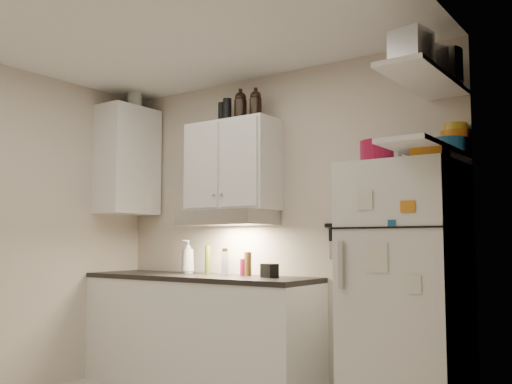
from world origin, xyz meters
The scene contains 34 objects.
ceiling centered at (0.00, 0.00, 2.61)m, with size 3.20×3.00×0.02m, color white.
back_wall centered at (0.00, 1.51, 1.30)m, with size 3.20×0.02×2.60m, color beige.
right_wall centered at (1.61, 0.00, 1.30)m, with size 0.02×3.00×2.60m, color beige.
base_cabinet centered at (-0.55, 1.20, 0.44)m, with size 2.10×0.60×0.88m, color white.
countertop centered at (-0.55, 1.20, 0.90)m, with size 2.10×0.62×0.04m, color black.
upper_cabinet centered at (-0.30, 1.33, 1.83)m, with size 0.80×0.33×0.75m, color white.
side_cabinet centered at (-1.44, 1.20, 1.95)m, with size 0.33×0.55×1.00m, color white.
range_hood centered at (-0.30, 1.27, 1.39)m, with size 0.76×0.46×0.12m, color silver.
fridge centered at (1.25, 1.16, 0.85)m, with size 0.70×0.68×1.70m, color white.
shelf_hi centered at (1.45, 1.02, 2.20)m, with size 0.30×0.95×0.03m, color white.
shelf_lo centered at (1.45, 1.02, 1.76)m, with size 0.30×0.95×0.03m, color white.
knife_strip centered at (0.70, 1.49, 1.32)m, with size 0.42×0.02×0.03m, color black.
dutch_oven centered at (1.13, 1.05, 1.77)m, with size 0.26×0.26×0.15m, color maroon.
book_stack centered at (1.50, 0.95, 1.74)m, with size 0.19×0.24×0.08m, color orange.
spice_jar centered at (1.26, 1.02, 1.75)m, with size 0.06×0.06×0.10m, color silver.
stock_pot centered at (1.47, 1.24, 2.32)m, with size 0.30×0.30×0.22m, color silver.
tin_a centered at (1.48, 1.01, 2.30)m, with size 0.18×0.16×0.18m, color #AAAAAD.
tin_b centered at (1.47, 0.73, 2.31)m, with size 0.20×0.20×0.20m, color #AAAAAD.
bowl_teal centered at (1.48, 1.37, 1.83)m, with size 0.25×0.25×0.10m, color navy.
bowl_orange centered at (1.51, 1.45, 1.91)m, with size 0.20×0.20×0.06m, color #C86712.
bowl_yellow centered at (1.51, 1.45, 1.96)m, with size 0.16×0.16×0.05m, color gold.
plates centered at (1.39, 1.06, 1.80)m, with size 0.21×0.21×0.05m, color navy.
growler_a centered at (-0.21, 1.33, 2.33)m, with size 0.11×0.11×0.25m, color black, non-canonical shape.
growler_b centered at (-0.06, 1.33, 2.32)m, with size 0.10×0.10×0.24m, color black, non-canonical shape.
thermos_a centered at (-0.35, 1.32, 2.30)m, with size 0.07×0.07×0.21m, color black.
thermos_b centered at (-0.45, 1.38, 2.30)m, with size 0.07×0.07×0.20m, color black.
side_jar centered at (-1.41, 1.25, 2.54)m, with size 0.14×0.14×0.18m, color silver.
soap_bottle centered at (-0.77, 1.31, 1.08)m, with size 0.12×0.13×0.32m, color white.
pepper_mill centered at (-0.13, 1.32, 1.02)m, with size 0.06×0.06×0.19m, color brown.
oil_bottle centered at (-0.54, 1.31, 1.04)m, with size 0.05×0.05×0.24m, color #4B5F17.
vinegar_bottle centered at (-0.39, 1.36, 1.03)m, with size 0.05×0.05×0.22m, color black.
clear_bottle centered at (-0.31, 1.26, 1.02)m, with size 0.06×0.06×0.19m, color silver.
red_jar centered at (-0.17, 1.32, 0.99)m, with size 0.07×0.07×0.14m, color maroon.
caddy centered at (0.13, 1.24, 0.97)m, with size 0.12×0.09×0.11m, color black.
Camera 1 is at (2.60, -2.42, 1.19)m, focal length 40.00 mm.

